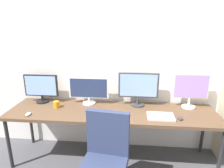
% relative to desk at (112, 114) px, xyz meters
% --- Properties ---
extents(wall_back, '(5.09, 0.10, 2.60)m').
position_rel_desk_xyz_m(wall_back, '(0.00, 0.42, 0.61)').
color(wall_back, silver).
rests_on(wall_back, ground_plane).
extents(desk, '(2.69, 0.68, 0.74)m').
position_rel_desk_xyz_m(desk, '(0.00, 0.00, 0.00)').
color(desk, brown).
rests_on(desk, ground_plane).
extents(monitor_far_left, '(0.48, 0.18, 0.41)m').
position_rel_desk_xyz_m(monitor_far_left, '(-1.03, 0.21, 0.27)').
color(monitor_far_left, black).
rests_on(monitor_far_left, desk).
extents(monitor_center_left, '(0.56, 0.18, 0.38)m').
position_rel_desk_xyz_m(monitor_center_left, '(-0.34, 0.21, 0.26)').
color(monitor_center_left, silver).
rests_on(monitor_center_left, desk).
extents(monitor_center_right, '(0.54, 0.18, 0.46)m').
position_rel_desk_xyz_m(monitor_center_right, '(0.34, 0.21, 0.31)').
color(monitor_center_right, '#38383D').
rests_on(monitor_center_right, desk).
extents(monitor_far_right, '(0.46, 0.18, 0.47)m').
position_rel_desk_xyz_m(monitor_far_right, '(1.03, 0.21, 0.31)').
color(monitor_far_right, silver).
rests_on(monitor_far_right, desk).
extents(keyboard_main, '(0.32, 0.13, 0.02)m').
position_rel_desk_xyz_m(keyboard_main, '(0.00, -0.23, 0.06)').
color(keyboard_main, silver).
rests_on(keyboard_main, desk).
extents(mouse_left_side, '(0.06, 0.10, 0.03)m').
position_rel_desk_xyz_m(mouse_left_side, '(0.83, -0.16, 0.06)').
color(mouse_left_side, '#38383D').
rests_on(mouse_left_side, desk).
extents(mouse_right_side, '(0.06, 0.10, 0.03)m').
position_rel_desk_xyz_m(mouse_right_side, '(-1.02, -0.23, 0.06)').
color(mouse_right_side, silver).
rests_on(mouse_right_side, desk).
extents(laptop_closed, '(0.32, 0.22, 0.02)m').
position_rel_desk_xyz_m(laptop_closed, '(0.61, -0.13, 0.06)').
color(laptop_closed, silver).
rests_on(laptop_closed, desk).
extents(coffee_mug, '(0.11, 0.08, 0.09)m').
position_rel_desk_xyz_m(coffee_mug, '(-0.75, 0.03, 0.09)').
color(coffee_mug, orange).
rests_on(coffee_mug, desk).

